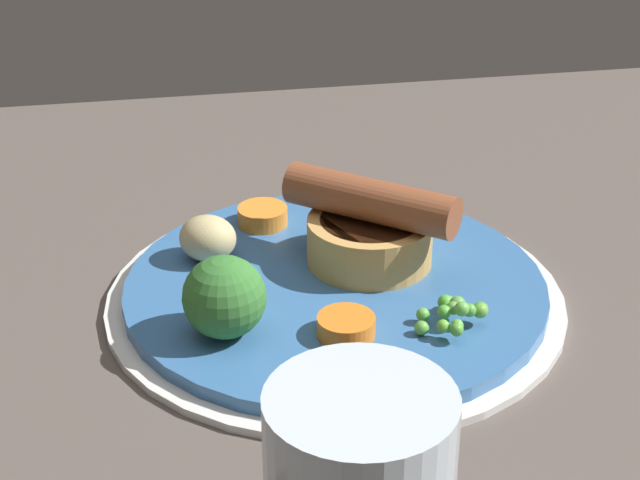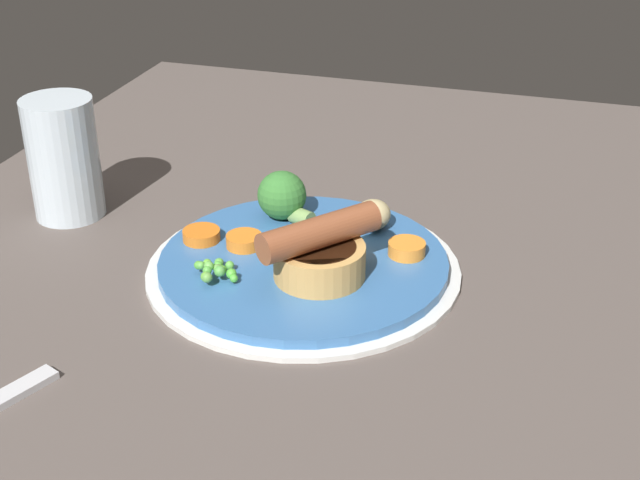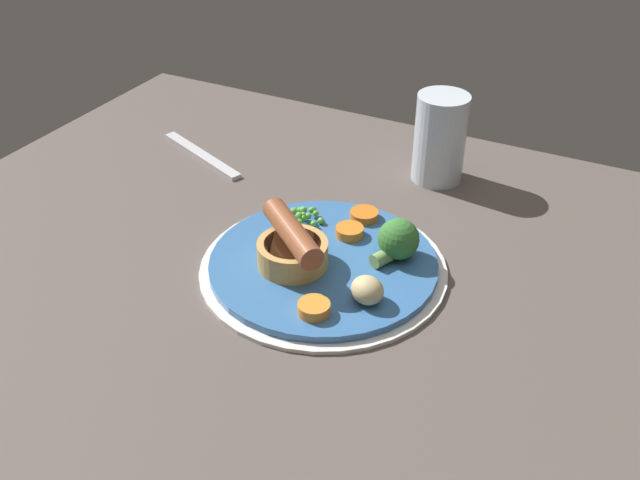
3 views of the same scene
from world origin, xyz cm
name	(u,v)px [view 2 (image 2 of 3)]	position (x,y,z in cm)	size (l,w,h in cm)	color
dining_table	(294,281)	(0.00, 0.00, 1.50)	(110.00, 80.00, 3.00)	#564C47
dinner_plate	(304,266)	(-0.53, -1.15, 3.57)	(28.43, 28.43, 1.40)	silver
sausage_pudding	(319,252)	(-3.21, -3.47, 6.77)	(10.45, 9.18, 5.69)	tan
pea_pile	(215,270)	(-6.28, 4.96, 5.33)	(4.46, 4.30, 1.82)	#67A34C
broccoli_floret_near	(283,196)	(6.65, 3.24, 6.71)	(4.79, 6.09, 4.79)	#387A33
potato_chunk_0	(372,215)	(6.89, -5.66, 5.87)	(3.71, 3.31, 2.94)	#CCB77F
carrot_slice_0	(245,240)	(0.17, 4.75, 4.98)	(3.34, 3.34, 1.16)	orange
carrot_slice_1	(202,235)	(0.02, 9.03, 4.91)	(3.51, 3.51, 1.02)	orange
carrot_slice_2	(407,249)	(2.82, -9.90, 5.02)	(3.40, 3.40, 1.24)	orange
drinking_glass	(64,158)	(3.79, 25.29, 9.14)	(7.04, 7.04, 12.29)	silver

